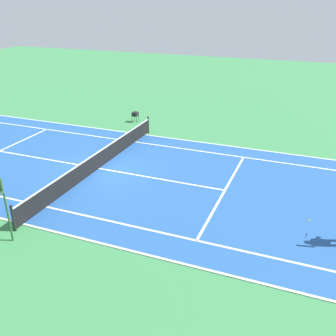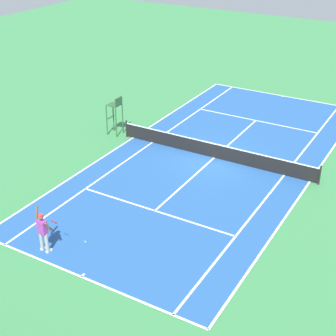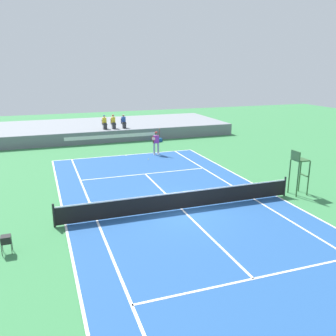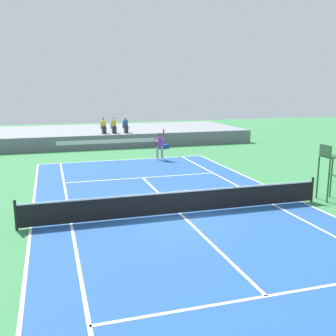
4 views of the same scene
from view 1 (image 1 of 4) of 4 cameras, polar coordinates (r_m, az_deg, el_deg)
name	(u,v)px [view 1 (image 1 of 4)]	position (r m, az deg, el deg)	size (l,w,h in m)	color
ground_plane	(99,169)	(19.41, -10.18, -0.14)	(80.00, 80.00, 0.00)	#387F47
court	(99,169)	(19.40, -10.18, -0.11)	(11.08, 23.88, 0.03)	#235193
net	(99,159)	(19.20, -10.29, 1.28)	(11.98, 0.10, 1.07)	black
tennis_ball	(309,220)	(15.73, 20.23, -7.35)	(0.07, 0.07, 0.07)	#D1E533
ball_hopper	(135,114)	(26.38, -4.92, 8.04)	(0.36, 0.36, 0.70)	black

